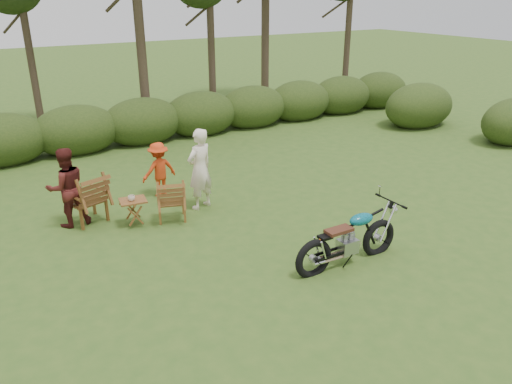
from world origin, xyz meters
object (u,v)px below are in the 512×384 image
motorcycle (346,263)px  adult_a (202,207)px  lawn_chair_right (172,219)px  adult_b (72,225)px  cup (132,198)px  side_table (134,212)px  lawn_chair_left (89,222)px  child (161,196)px

motorcycle → adult_a: size_ratio=1.15×
motorcycle → lawn_chair_right: size_ratio=2.21×
adult_a → adult_b: 2.71m
motorcycle → cup: size_ratio=15.00×
motorcycle → adult_b: bearing=133.1°
side_table → cup: 0.34m
lawn_chair_right → adult_a: 0.82m
lawn_chair_left → adult_a: adult_a is taller
motorcycle → adult_b: size_ratio=1.26×
side_table → adult_b: size_ratio=0.34×
lawn_chair_left → motorcycle: bearing=113.0°
side_table → cup: size_ratio=4.06×
lawn_chair_left → adult_b: size_ratio=0.65×
child → lawn_chair_left: bearing=9.7°
child → motorcycle: bearing=102.2°
adult_b → lawn_chair_left: bearing=169.3°
side_table → motorcycle: bearing=-51.5°
side_table → lawn_chair_left: bearing=140.6°
lawn_chair_right → adult_b: 2.03m
cup → child: size_ratio=0.11×
lawn_chair_left → cup: cup is taller
adult_b → cup: bearing=142.3°
motorcycle → side_table: 4.36m
lawn_chair_left → adult_b: 0.34m
cup → child: (1.05, 1.24, -0.61)m
adult_b → child: size_ratio=1.27×
motorcycle → child: (-1.69, 4.61, 0.00)m
cup → adult_a: (1.58, 0.14, -0.61)m
lawn_chair_right → adult_b: bearing=-4.9°
lawn_chair_right → adult_b: adult_b is taller
motorcycle → side_table: (-2.71, 3.41, 0.28)m
lawn_chair_right → side_table: size_ratio=1.67×
cup → child: 1.74m
lawn_chair_left → adult_a: (2.32, -0.53, 0.00)m
cup → adult_b: 1.42m
adult_a → lawn_chair_right: bearing=-2.3°
lawn_chair_right → cup: (-0.79, 0.10, 0.61)m
cup → adult_a: adult_a is taller
lawn_chair_right → child: (0.26, 1.34, 0.00)m
motorcycle → adult_b: adult_b is taller
side_table → adult_a: bearing=4.0°
adult_a → motorcycle: bearing=88.7°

